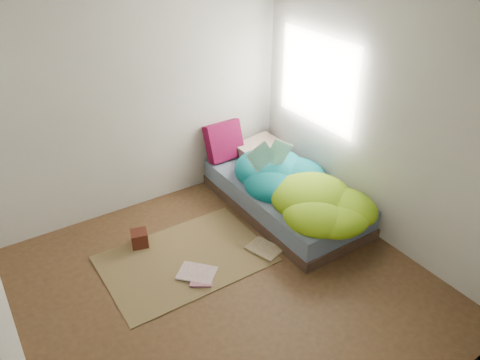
# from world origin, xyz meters

# --- Properties ---
(ground) EXTENTS (3.50, 3.50, 0.00)m
(ground) POSITION_xyz_m (0.00, 0.00, 0.00)
(ground) COLOR #452F1A
(ground) RESTS_ON ground
(room_walls) EXTENTS (3.54, 3.54, 2.62)m
(room_walls) POSITION_xyz_m (0.01, 0.01, 1.63)
(room_walls) COLOR #B9B6B0
(room_walls) RESTS_ON ground
(bed) EXTENTS (1.00, 2.00, 0.34)m
(bed) POSITION_xyz_m (1.22, 0.72, 0.17)
(bed) COLOR #34241C
(bed) RESTS_ON ground
(duvet) EXTENTS (0.96, 1.84, 0.34)m
(duvet) POSITION_xyz_m (1.22, 0.50, 0.51)
(duvet) COLOR #085C81
(duvet) RESTS_ON bed
(rug) EXTENTS (1.60, 1.10, 0.01)m
(rug) POSITION_xyz_m (-0.15, 0.55, 0.01)
(rug) COLOR brown
(rug) RESTS_ON ground
(pillow_floral) EXTENTS (0.65, 0.47, 0.13)m
(pillow_floral) POSITION_xyz_m (1.41, 1.49, 0.41)
(pillow_floral) COLOR beige
(pillow_floral) RESTS_ON bed
(pillow_magenta) EXTENTS (0.46, 0.16, 0.46)m
(pillow_magenta) POSITION_xyz_m (0.98, 1.63, 0.57)
(pillow_magenta) COLOR #4A042B
(pillow_magenta) RESTS_ON bed
(open_book) EXTENTS (0.44, 0.16, 0.27)m
(open_book) POSITION_xyz_m (1.06, 0.81, 0.81)
(open_book) COLOR #2B8337
(open_book) RESTS_ON duvet
(wooden_box) EXTENTS (0.20, 0.20, 0.17)m
(wooden_box) POSITION_xyz_m (-0.44, 1.00, 0.09)
(wooden_box) COLOR #3C160D
(wooden_box) RESTS_ON rug
(floor_book_a) EXTENTS (0.42, 0.43, 0.03)m
(floor_book_a) POSITION_xyz_m (-0.26, 0.20, 0.03)
(floor_book_a) COLOR beige
(floor_book_a) RESTS_ON rug
(floor_book_b) EXTENTS (0.34, 0.35, 0.03)m
(floor_book_b) POSITION_xyz_m (-0.23, 0.27, 0.03)
(floor_book_b) COLOR pink
(floor_book_b) RESTS_ON rug
(floor_book_c) EXTENTS (0.34, 0.40, 0.03)m
(floor_book_c) POSITION_xyz_m (0.47, 0.19, 0.02)
(floor_book_c) COLOR tan
(floor_book_c) RESTS_ON rug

